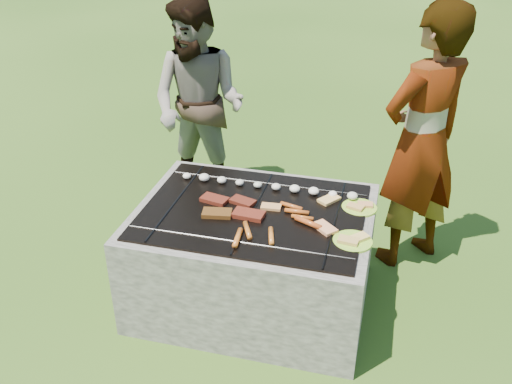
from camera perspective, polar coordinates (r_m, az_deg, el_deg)
lawn at (r=3.49m, az=-0.21°, el=-10.46°), size 60.00×60.00×0.00m
fire_pit at (r=3.32m, az=-0.22°, el=-6.72°), size 1.30×1.00×0.62m
mushrooms at (r=3.34m, az=1.38°, el=0.63°), size 1.06×0.06×0.04m
pork_slabs at (r=3.14m, az=-2.51°, el=-1.61°), size 0.40×0.28×0.02m
sausages at (r=2.99m, az=2.17°, el=-3.27°), size 0.42×0.49×0.03m
bread_on_grate at (r=3.12m, az=5.70°, el=-2.03°), size 0.45×0.44×0.02m
plate_far at (r=3.22m, az=10.30°, el=-1.51°), size 0.20×0.20×0.03m
plate_near at (r=2.93m, az=9.65°, el=-4.83°), size 0.27×0.27×0.03m
cook at (r=3.57m, az=16.28°, el=4.88°), size 0.71×0.70×1.66m
bystander at (r=4.20m, az=-5.75°, el=8.60°), size 0.83×0.70×1.53m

